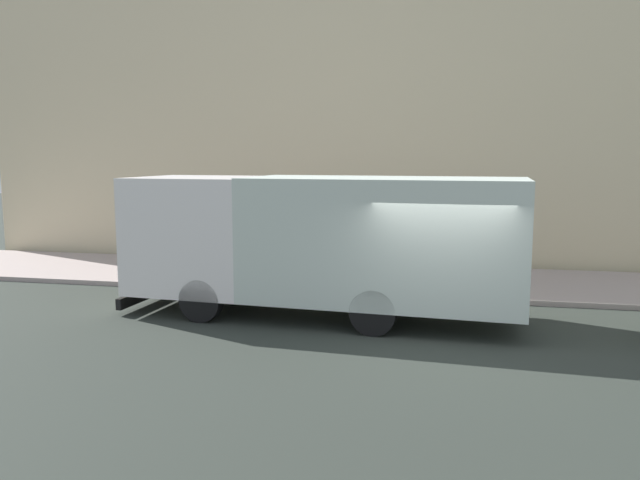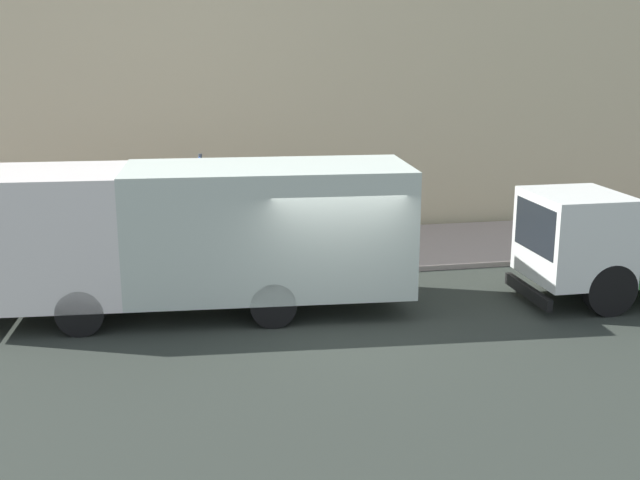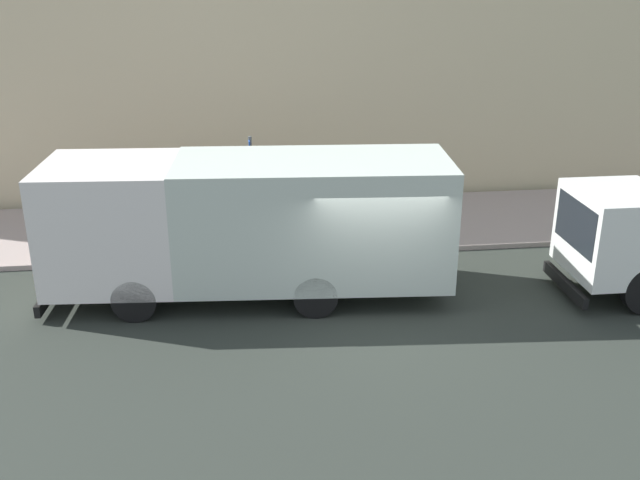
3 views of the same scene
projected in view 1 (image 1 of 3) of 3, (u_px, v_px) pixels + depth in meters
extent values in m
plane|color=#2B302A|center=(439.00, 339.00, 11.26)|extent=(80.00, 80.00, 0.00)
cube|color=#A2928C|center=(442.00, 281.00, 16.16)|extent=(4.12, 30.00, 0.12)
cube|color=beige|center=(447.00, 109.00, 18.02)|extent=(0.50, 30.00, 9.43)
cube|color=white|center=(200.00, 233.00, 13.39)|extent=(2.57, 2.75, 2.45)
cube|color=black|center=(148.00, 218.00, 13.69)|extent=(2.01, 0.20, 1.37)
cube|color=silver|center=(384.00, 239.00, 12.30)|extent=(2.77, 5.66, 2.47)
cube|color=black|center=(148.00, 293.00, 13.94)|extent=(2.31, 0.28, 0.24)
cylinder|color=black|center=(201.00, 300.00, 12.41)|extent=(0.36, 0.89, 0.88)
cylinder|color=black|center=(242.00, 280.00, 14.41)|extent=(0.36, 0.89, 0.88)
cylinder|color=black|center=(373.00, 312.00, 11.47)|extent=(0.36, 0.89, 0.88)
cylinder|color=black|center=(391.00, 289.00, 13.47)|extent=(0.36, 0.89, 0.88)
cylinder|color=brown|center=(268.00, 260.00, 16.61)|extent=(0.36, 0.36, 0.82)
cylinder|color=#A32523|center=(268.00, 234.00, 16.52)|extent=(0.47, 0.47, 0.60)
sphere|color=#967047|center=(268.00, 219.00, 16.46)|extent=(0.20, 0.20, 0.20)
cylinder|color=#50443A|center=(365.00, 259.00, 16.87)|extent=(0.39, 0.39, 0.81)
cylinder|color=tan|center=(366.00, 232.00, 16.77)|extent=(0.53, 0.53, 0.68)
sphere|color=#D2A48C|center=(366.00, 216.00, 16.70)|extent=(0.22, 0.22, 0.22)
cone|color=orange|center=(173.00, 271.00, 15.67)|extent=(0.42, 0.42, 0.60)
cylinder|color=#4C5156|center=(345.00, 233.00, 14.90)|extent=(0.08, 0.08, 2.72)
cube|color=blue|center=(345.00, 187.00, 14.75)|extent=(0.44, 0.03, 0.36)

